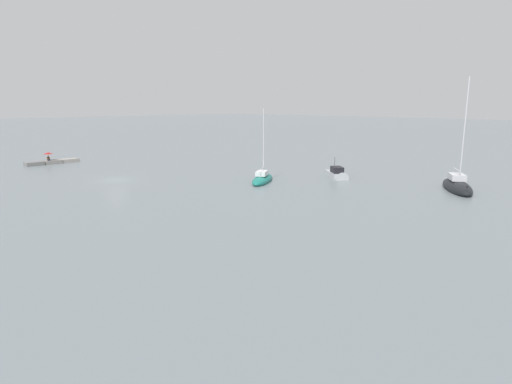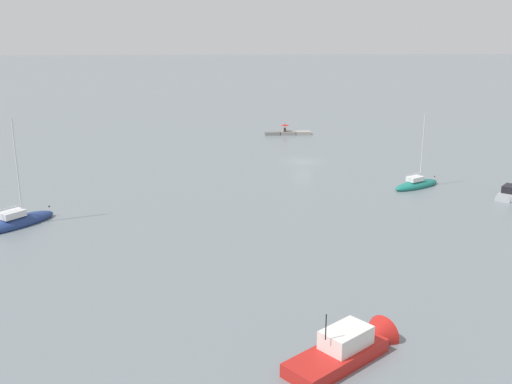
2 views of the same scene
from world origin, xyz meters
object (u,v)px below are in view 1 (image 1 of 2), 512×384
at_px(person_seated_brown_left, 48,159).
at_px(motorboat_grey_mid, 338,175).
at_px(sailboat_black_near, 457,186).
at_px(sailboat_teal_far, 262,179).
at_px(umbrella_open_red, 48,153).

relative_size(person_seated_brown_left, motorboat_grey_mid, 0.14).
distance_m(sailboat_black_near, sailboat_teal_far, 21.09).
height_order(umbrella_open_red, sailboat_black_near, sailboat_black_near).
height_order(person_seated_brown_left, motorboat_grey_mid, motorboat_grey_mid).
height_order(umbrella_open_red, motorboat_grey_mid, motorboat_grey_mid).
xyz_separation_m(umbrella_open_red, sailboat_teal_far, (-11.94, 33.27, -1.35)).
relative_size(umbrella_open_red, motorboat_grey_mid, 0.27).
bearing_deg(sailboat_black_near, person_seated_brown_left, -8.34).
xyz_separation_m(sailboat_teal_far, motorboat_grey_mid, (-8.66, 4.59, -0.01)).
bearing_deg(sailboat_teal_far, sailboat_black_near, 0.55).
distance_m(person_seated_brown_left, sailboat_black_near, 56.19).
bearing_deg(sailboat_black_near, sailboat_teal_far, -0.88).
bearing_deg(umbrella_open_red, sailboat_teal_far, 109.75).
relative_size(person_seated_brown_left, umbrella_open_red, 0.54).
bearing_deg(sailboat_black_near, umbrella_open_red, -8.34).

